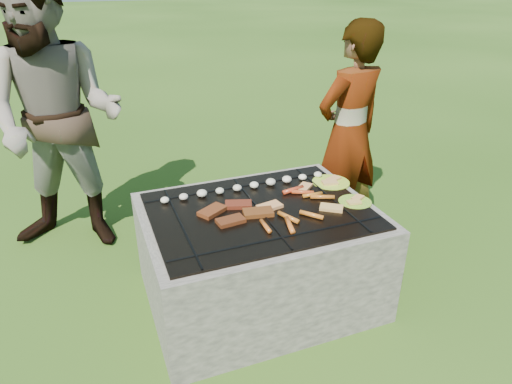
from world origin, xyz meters
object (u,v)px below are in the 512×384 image
at_px(plate_near, 355,202).
at_px(fire_pit, 259,258).
at_px(bystander, 57,119).
at_px(plate_far, 331,183).
at_px(cook, 349,134).

bearing_deg(plate_near, fire_pit, 169.03).
xyz_separation_m(plate_near, bystander, (-1.57, 1.18, 0.34)).
relative_size(fire_pit, plate_far, 4.61).
bearing_deg(cook, plate_near, 49.65).
xyz_separation_m(plate_far, bystander, (-1.57, 0.90, 0.33)).
height_order(plate_near, cook, cook).
xyz_separation_m(plate_far, cook, (0.34, 0.37, 0.17)).
height_order(plate_far, bystander, bystander).
bearing_deg(plate_near, plate_far, 90.00).
height_order(plate_far, cook, cook).
xyz_separation_m(fire_pit, bystander, (-1.01, 1.08, 0.66)).
relative_size(cook, bystander, 0.82).
distance_m(plate_near, bystander, 1.99).
distance_m(fire_pit, plate_near, 0.66).
bearing_deg(fire_pit, cook, 31.01).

